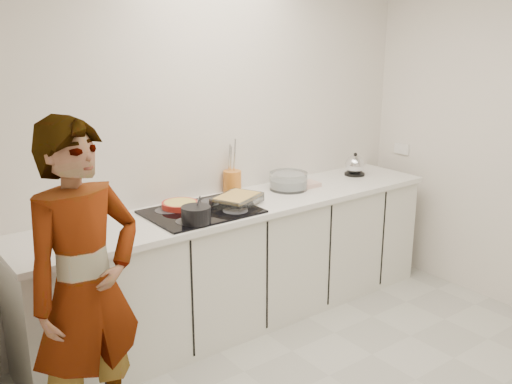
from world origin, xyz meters
TOP-DOWN VIEW (x-y plane):
  - wall_back at (0.00, 1.60)m, footprint 3.60×0.00m
  - wall_left at (-1.80, 0.00)m, footprint 0.00×3.20m
  - base_cabinets at (0.00, 1.28)m, footprint 3.20×0.58m
  - countertop at (0.00, 1.28)m, footprint 3.24×0.64m
  - hob at (-0.35, 1.26)m, footprint 0.72×0.54m
  - tart_dish at (-0.43, 1.40)m, footprint 0.30×0.30m
  - saucepan at (-0.50, 1.07)m, footprint 0.20×0.20m
  - baking_dish at (-0.07, 1.23)m, footprint 0.41×0.36m
  - mixing_bowl at (0.49, 1.35)m, footprint 0.36×0.36m
  - tea_towel at (0.65, 1.33)m, footprint 0.21×0.16m
  - kettle at (1.22, 1.36)m, footprint 0.20×0.20m
  - utensil_crock at (0.09, 1.53)m, footprint 0.15×0.15m
  - cook at (-1.37, 0.69)m, footprint 0.70×0.53m

SIDE VIEW (x-z plane):
  - base_cabinets at x=0.00m, z-range 0.00..0.87m
  - cook at x=-1.37m, z-range 0.00..1.72m
  - countertop at x=0.00m, z-range 0.87..0.91m
  - hob at x=-0.35m, z-range 0.91..0.92m
  - tea_towel at x=0.65m, z-range 0.91..0.94m
  - tart_dish at x=-0.43m, z-range 0.93..0.97m
  - baking_dish at x=-0.07m, z-range 0.93..0.99m
  - mixing_bowl at x=0.49m, z-range 0.90..1.04m
  - saucepan at x=-0.50m, z-range 0.89..1.06m
  - kettle at x=1.22m, z-range 0.89..1.09m
  - utensil_crock at x=0.09m, z-range 0.91..1.08m
  - wall_back at x=0.00m, z-range 0.00..2.60m
  - wall_left at x=-1.80m, z-range 0.00..2.60m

